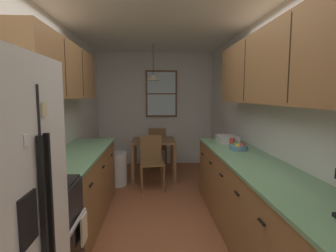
{
  "coord_description": "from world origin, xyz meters",
  "views": [
    {
      "loc": [
        -0.07,
        -2.5,
        1.59
      ],
      "look_at": [
        0.14,
        1.14,
        1.17
      ],
      "focal_mm": 28.38,
      "sensor_mm": 36.0,
      "label": 1
    }
  ],
  "objects_px": {
    "dining_chair_near": "(152,159)",
    "stove_range": "(31,244)",
    "microwave_over_range": "(5,79)",
    "table_serving_bowl": "(150,138)",
    "dining_chair_far": "(157,146)",
    "storage_canister": "(57,157)",
    "fruit_bowl": "(238,147)",
    "trash_bin": "(117,169)",
    "dish_rack": "(227,139)",
    "mug_by_coffeemaker": "(232,142)",
    "dining_table": "(154,146)"
  },
  "relations": [
    {
      "from": "dining_chair_near",
      "to": "stove_range",
      "type": "bearing_deg",
      "value": -109.75
    },
    {
      "from": "microwave_over_range",
      "to": "table_serving_bowl",
      "type": "relative_size",
      "value": 3.13
    },
    {
      "from": "stove_range",
      "to": "dining_chair_far",
      "type": "distance_m",
      "value": 3.87
    },
    {
      "from": "dining_chair_far",
      "to": "table_serving_bowl",
      "type": "relative_size",
      "value": 4.76
    },
    {
      "from": "stove_range",
      "to": "dining_chair_far",
      "type": "relative_size",
      "value": 1.22
    },
    {
      "from": "microwave_over_range",
      "to": "storage_canister",
      "type": "relative_size",
      "value": 3.21
    },
    {
      "from": "storage_canister",
      "to": "table_serving_bowl",
      "type": "distance_m",
      "value": 2.71
    },
    {
      "from": "fruit_bowl",
      "to": "trash_bin",
      "type": "bearing_deg",
      "value": 140.86
    },
    {
      "from": "stove_range",
      "to": "trash_bin",
      "type": "distance_m",
      "value": 2.71
    },
    {
      "from": "microwave_over_range",
      "to": "dish_rack",
      "type": "relative_size",
      "value": 1.74
    },
    {
      "from": "fruit_bowl",
      "to": "table_serving_bowl",
      "type": "xyz_separation_m",
      "value": [
        -1.12,
        1.89,
        -0.17
      ]
    },
    {
      "from": "dish_rack",
      "to": "stove_range",
      "type": "bearing_deg",
      "value": -137.55
    },
    {
      "from": "microwave_over_range",
      "to": "dining_chair_far",
      "type": "xyz_separation_m",
      "value": [
        1.14,
        3.73,
        -1.2
      ]
    },
    {
      "from": "microwave_over_range",
      "to": "dish_rack",
      "type": "bearing_deg",
      "value": 40.89
    },
    {
      "from": "microwave_over_range",
      "to": "storage_canister",
      "type": "distance_m",
      "value": 0.95
    },
    {
      "from": "stove_range",
      "to": "dish_rack",
      "type": "bearing_deg",
      "value": 42.45
    },
    {
      "from": "trash_bin",
      "to": "storage_canister",
      "type": "height_order",
      "value": "storage_canister"
    },
    {
      "from": "dining_chair_near",
      "to": "trash_bin",
      "type": "relative_size",
      "value": 1.54
    },
    {
      "from": "trash_bin",
      "to": "storage_canister",
      "type": "xyz_separation_m",
      "value": [
        -0.3,
        -2.06,
        0.7
      ]
    },
    {
      "from": "storage_canister",
      "to": "mug_by_coffeemaker",
      "type": "height_order",
      "value": "storage_canister"
    },
    {
      "from": "dining_chair_far",
      "to": "trash_bin",
      "type": "height_order",
      "value": "dining_chair_far"
    },
    {
      "from": "microwave_over_range",
      "to": "mug_by_coffeemaker",
      "type": "xyz_separation_m",
      "value": [
        2.13,
        1.59,
        -0.75
      ]
    },
    {
      "from": "stove_range",
      "to": "microwave_over_range",
      "type": "height_order",
      "value": "microwave_over_range"
    },
    {
      "from": "dining_chair_near",
      "to": "dish_rack",
      "type": "relative_size",
      "value": 2.65
    },
    {
      "from": "stove_range",
      "to": "dining_table",
      "type": "distance_m",
      "value": 3.26
    },
    {
      "from": "mug_by_coffeemaker",
      "to": "stove_range",
      "type": "bearing_deg",
      "value": -141.75
    },
    {
      "from": "microwave_over_range",
      "to": "table_serving_bowl",
      "type": "height_order",
      "value": "microwave_over_range"
    },
    {
      "from": "dining_chair_far",
      "to": "fruit_bowl",
      "type": "xyz_separation_m",
      "value": [
        0.98,
        -2.44,
        0.44
      ]
    },
    {
      "from": "fruit_bowl",
      "to": "dining_chair_far",
      "type": "bearing_deg",
      "value": 111.81
    },
    {
      "from": "dining_chair_near",
      "to": "fruit_bowl",
      "type": "relative_size",
      "value": 3.92
    },
    {
      "from": "dining_chair_near",
      "to": "dish_rack",
      "type": "bearing_deg",
      "value": -30.61
    },
    {
      "from": "mug_by_coffeemaker",
      "to": "fruit_bowl",
      "type": "distance_m",
      "value": 0.3
    },
    {
      "from": "dining_table",
      "to": "mug_by_coffeemaker",
      "type": "bearing_deg",
      "value": -54.87
    },
    {
      "from": "dining_chair_near",
      "to": "trash_bin",
      "type": "height_order",
      "value": "dining_chair_near"
    },
    {
      "from": "dining_chair_far",
      "to": "table_serving_bowl",
      "type": "distance_m",
      "value": 0.63
    },
    {
      "from": "dining_chair_far",
      "to": "fruit_bowl",
      "type": "height_order",
      "value": "fruit_bowl"
    },
    {
      "from": "fruit_bowl",
      "to": "stove_range",
      "type": "bearing_deg",
      "value": -147.23
    },
    {
      "from": "trash_bin",
      "to": "dish_rack",
      "type": "xyz_separation_m",
      "value": [
        1.73,
        -0.83,
        0.66
      ]
    },
    {
      "from": "microwave_over_range",
      "to": "dish_rack",
      "type": "distance_m",
      "value": 2.92
    },
    {
      "from": "dining_chair_far",
      "to": "dish_rack",
      "type": "distance_m",
      "value": 2.18
    },
    {
      "from": "dining_chair_near",
      "to": "fruit_bowl",
      "type": "bearing_deg",
      "value": -47.89
    },
    {
      "from": "microwave_over_range",
      "to": "dining_chair_far",
      "type": "relative_size",
      "value": 0.66
    },
    {
      "from": "dining_chair_near",
      "to": "mug_by_coffeemaker",
      "type": "height_order",
      "value": "mug_by_coffeemaker"
    },
    {
      "from": "dining_chair_near",
      "to": "fruit_bowl",
      "type": "height_order",
      "value": "fruit_bowl"
    },
    {
      "from": "microwave_over_range",
      "to": "trash_bin",
      "type": "relative_size",
      "value": 1.01
    },
    {
      "from": "fruit_bowl",
      "to": "dish_rack",
      "type": "xyz_separation_m",
      "value": [
        0.02,
        0.56,
        0.01
      ]
    },
    {
      "from": "stove_range",
      "to": "dish_rack",
      "type": "relative_size",
      "value": 3.24
    },
    {
      "from": "stove_range",
      "to": "mug_by_coffeemaker",
      "type": "xyz_separation_m",
      "value": [
        2.02,
        1.59,
        0.48
      ]
    },
    {
      "from": "microwave_over_range",
      "to": "dining_chair_near",
      "type": "bearing_deg",
      "value": 67.99
    },
    {
      "from": "microwave_over_range",
      "to": "stove_range",
      "type": "bearing_deg",
      "value": -0.03
    }
  ]
}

